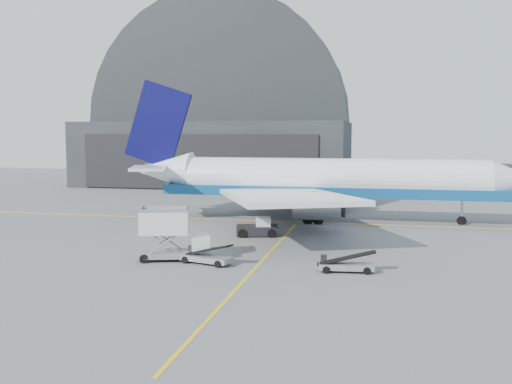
% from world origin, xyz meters
% --- Properties ---
extents(ground, '(200.00, 200.00, 0.00)m').
position_xyz_m(ground, '(0.00, 0.00, 0.00)').
color(ground, '#565659').
rests_on(ground, ground).
extents(taxi_lines, '(80.00, 42.12, 0.02)m').
position_xyz_m(taxi_lines, '(0.00, 12.67, 0.01)').
color(taxi_lines, yellow).
rests_on(taxi_lines, ground).
extents(hangar, '(50.00, 28.30, 28.00)m').
position_xyz_m(hangar, '(-22.00, 64.95, 9.54)').
color(hangar, black).
rests_on(hangar, ground).
extents(airliner, '(46.99, 45.56, 16.49)m').
position_xyz_m(airliner, '(1.80, 22.01, 4.61)').
color(airliner, white).
rests_on(airliner, ground).
extents(catering_truck, '(6.09, 3.65, 3.94)m').
position_xyz_m(catering_truck, '(-7.12, -1.19, 1.99)').
color(catering_truck, gray).
rests_on(catering_truck, ground).
extents(pushback_tug, '(4.41, 3.15, 1.86)m').
position_xyz_m(pushback_tug, '(-2.59, 10.70, 0.70)').
color(pushback_tug, black).
rests_on(pushback_tug, ground).
extents(belt_loader_a, '(4.47, 2.48, 1.67)m').
position_xyz_m(belt_loader_a, '(-4.06, -1.82, 0.52)').
color(belt_loader_a, gray).
rests_on(belt_loader_a, ground).
extents(belt_loader_b, '(4.28, 1.84, 1.61)m').
position_xyz_m(belt_loader_b, '(6.62, -2.14, 0.50)').
color(belt_loader_b, gray).
rests_on(belt_loader_b, ground).
extents(traffic_cone, '(0.35, 0.35, 0.51)m').
position_xyz_m(traffic_cone, '(5.61, -1.96, 0.24)').
color(traffic_cone, '#FF5008').
rests_on(traffic_cone, ground).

